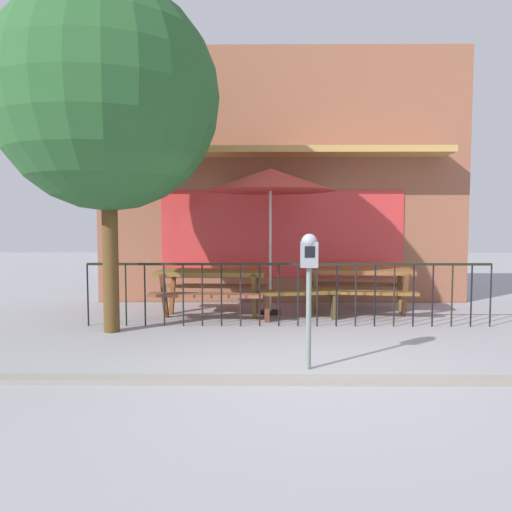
{
  "coord_description": "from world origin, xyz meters",
  "views": [
    {
      "loc": [
        -0.43,
        -5.21,
        1.59
      ],
      "look_at": [
        -0.5,
        2.57,
        1.05
      ],
      "focal_mm": 34.41,
      "sensor_mm": 36.0,
      "label": 1
    }
  ],
  "objects": [
    {
      "name": "picnic_table_right",
      "position": [
        1.28,
        3.26,
        0.61
      ],
      "size": [
        1.96,
        1.58,
        0.79
      ],
      "color": "brown",
      "rests_on": "ground"
    },
    {
      "name": "patio_bench",
      "position": [
        0.23,
        2.67,
        0.35
      ],
      "size": [
        1.43,
        0.57,
        0.48
      ],
      "color": "brown",
      "rests_on": "ground"
    },
    {
      "name": "patio_umbrella",
      "position": [
        -0.26,
        3.18,
        2.29
      ],
      "size": [
        2.19,
        2.19,
        2.49
      ],
      "color": "black",
      "rests_on": "ground"
    },
    {
      "name": "street_tree",
      "position": [
        -2.58,
        1.78,
        3.31
      ],
      "size": [
        3.16,
        3.16,
        4.9
      ],
      "color": "#53391B",
      "rests_on": "ground"
    },
    {
      "name": "picnic_table_left",
      "position": [
        -1.25,
        2.96,
        0.61
      ],
      "size": [
        1.89,
        1.48,
        0.79
      ],
      "color": "brown",
      "rests_on": "ground"
    },
    {
      "name": "pub_storefront",
      "position": [
        0.0,
        4.63,
        2.48
      ],
      "size": [
        7.28,
        1.26,
        4.97
      ],
      "color": "brown",
      "rests_on": "ground"
    },
    {
      "name": "patio_fence_front",
      "position": [
        -0.0,
        2.17,
        0.66
      ],
      "size": [
        6.14,
        0.04,
        0.97
      ],
      "color": "black",
      "rests_on": "ground"
    },
    {
      "name": "ground",
      "position": [
        0.0,
        0.0,
        0.0
      ],
      "size": [
        40.0,
        40.0,
        0.0
      ],
      "primitive_type": "plane",
      "color": "#96969D"
    },
    {
      "name": "curb_edge",
      "position": [
        0.0,
        -0.46,
        0.0
      ],
      "size": [
        10.19,
        0.2,
        0.11
      ],
      "primitive_type": "cube",
      "color": "gray",
      "rests_on": "ground"
    },
    {
      "name": "parking_meter_near",
      "position": [
        0.09,
        0.0,
        1.13
      ],
      "size": [
        0.18,
        0.17,
        1.46
      ],
      "color": "slate",
      "rests_on": "ground"
    }
  ]
}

